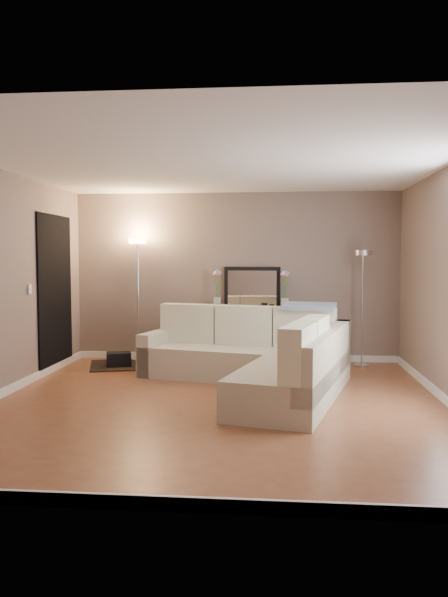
# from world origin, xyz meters

# --- Properties ---
(floor) EXTENTS (5.00, 5.50, 0.01)m
(floor) POSITION_xyz_m (0.00, 0.00, -0.01)
(floor) COLOR brown
(floor) RESTS_ON ground
(ceiling) EXTENTS (5.00, 5.50, 0.01)m
(ceiling) POSITION_xyz_m (0.00, 0.00, 2.60)
(ceiling) COLOR white
(ceiling) RESTS_ON ground
(wall_back) EXTENTS (5.00, 0.02, 2.60)m
(wall_back) POSITION_xyz_m (0.00, 2.76, 1.30)
(wall_back) COLOR gray
(wall_back) RESTS_ON ground
(wall_front) EXTENTS (5.00, 0.02, 2.60)m
(wall_front) POSITION_xyz_m (0.00, -2.76, 1.30)
(wall_front) COLOR gray
(wall_front) RESTS_ON ground
(baseboard_back) EXTENTS (5.00, 0.03, 0.10)m
(baseboard_back) POSITION_xyz_m (0.00, 2.73, 0.05)
(baseboard_back) COLOR white
(baseboard_back) RESTS_ON ground
(baseboard_front) EXTENTS (5.00, 0.03, 0.10)m
(baseboard_front) POSITION_xyz_m (0.00, -2.73, 0.05)
(baseboard_front) COLOR white
(baseboard_front) RESTS_ON ground
(baseboard_left) EXTENTS (0.03, 5.50, 0.10)m
(baseboard_left) POSITION_xyz_m (-2.48, 0.00, 0.05)
(baseboard_left) COLOR white
(baseboard_left) RESTS_ON ground
(doorway) EXTENTS (0.02, 1.20, 2.20)m
(doorway) POSITION_xyz_m (-2.48, 1.70, 1.10)
(doorway) COLOR black
(doorway) RESTS_ON ground
(switch_plate) EXTENTS (0.02, 0.08, 0.12)m
(switch_plate) POSITION_xyz_m (-2.48, 0.85, 1.20)
(switch_plate) COLOR white
(switch_plate) RESTS_ON ground
(sectional_sofa) EXTENTS (2.83, 3.16, 0.95)m
(sectional_sofa) POSITION_xyz_m (0.44, 0.89, 0.35)
(sectional_sofa) COLOR beige
(sectional_sofa) RESTS_ON floor
(throw_blanket) EXTENTS (0.74, 0.52, 0.09)m
(throw_blanket) POSITION_xyz_m (1.06, 1.41, 0.96)
(throw_blanket) COLOR #7D90A2
(throw_blanket) RESTS_ON sectional_sofa
(console_table) EXTENTS (1.25, 0.45, 0.75)m
(console_table) POSITION_xyz_m (0.17, 2.50, 0.42)
(console_table) COLOR black
(console_table) RESTS_ON floor
(leaning_mirror) EXTENTS (0.86, 0.13, 0.68)m
(leaning_mirror) POSITION_xyz_m (0.26, 2.65, 1.12)
(leaning_mirror) COLOR black
(leaning_mirror) RESTS_ON console_table
(table_decor) EXTENTS (0.52, 0.14, 0.12)m
(table_decor) POSITION_xyz_m (0.24, 2.46, 0.80)
(table_decor) COLOR orange
(table_decor) RESTS_ON console_table
(flower_vase_left) EXTENTS (0.14, 0.12, 0.64)m
(flower_vase_left) POSITION_xyz_m (-0.27, 2.55, 1.05)
(flower_vase_left) COLOR silver
(flower_vase_left) RESTS_ON console_table
(flower_vase_right) EXTENTS (0.14, 0.12, 0.64)m
(flower_vase_right) POSITION_xyz_m (0.76, 2.44, 1.05)
(flower_vase_right) COLOR silver
(flower_vase_right) RESTS_ON console_table
(floor_lamp_lit) EXTENTS (0.33, 0.33, 1.90)m
(floor_lamp_lit) POSITION_xyz_m (-1.49, 2.54, 1.34)
(floor_lamp_lit) COLOR silver
(floor_lamp_lit) RESTS_ON floor
(floor_lamp_unlit) EXTENTS (0.28, 0.28, 1.71)m
(floor_lamp_unlit) POSITION_xyz_m (1.88, 2.35, 1.21)
(floor_lamp_unlit) COLOR silver
(floor_lamp_unlit) RESTS_ON floor
(charcoal_rug) EXTENTS (1.45, 1.24, 0.02)m
(charcoal_rug) POSITION_xyz_m (-1.49, 2.16, 0.01)
(charcoal_rug) COLOR black
(charcoal_rug) RESTS_ON floor
(black_bag) EXTENTS (0.41, 0.34, 0.23)m
(black_bag) POSITION_xyz_m (-1.66, 2.00, 0.10)
(black_bag) COLOR black
(black_bag) RESTS_ON charcoal_rug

